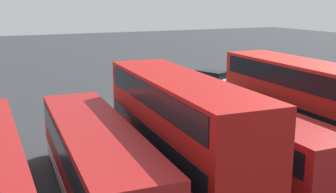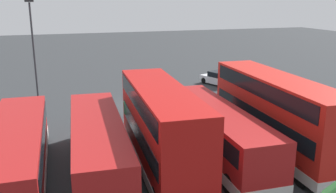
{
  "view_description": "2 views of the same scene",
  "coord_description": "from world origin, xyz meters",
  "px_view_note": "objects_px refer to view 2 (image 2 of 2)",
  "views": [
    {
      "loc": [
        9.17,
        26.46,
        7.46
      ],
      "look_at": [
        -1.99,
        2.97,
        1.48
      ],
      "focal_mm": 44.89,
      "sensor_mm": 36.0,
      "label": 1
    },
    {
      "loc": [
        7.28,
        29.95,
        9.02
      ],
      "look_at": [
        -1.87,
        1.8,
        1.07
      ],
      "focal_mm": 39.35,
      "sensor_mm": 36.0,
      "label": 2
    }
  ],
  "objects_px": {
    "bus_single_deck_sixth": "(17,152)",
    "lamp_post_tall": "(33,46)",
    "waste_bin_yellow": "(107,109)",
    "bus_single_deck_near_end": "(333,121)",
    "car_hatchback_silver": "(220,79)",
    "bus_single_deck_fifth": "(98,145)",
    "bus_single_deck_third": "(216,130)",
    "bus_double_decker_fourth": "(161,126)",
    "bus_double_decker_second": "(276,111)"
  },
  "relations": [
    {
      "from": "bus_single_deck_third",
      "to": "bus_single_deck_sixth",
      "type": "relative_size",
      "value": 0.97
    },
    {
      "from": "bus_single_deck_near_end",
      "to": "lamp_post_tall",
      "type": "xyz_separation_m",
      "value": [
        17.66,
        -15.24,
        3.54
      ]
    },
    {
      "from": "waste_bin_yellow",
      "to": "bus_double_decker_second",
      "type": "bearing_deg",
      "value": 130.59
    },
    {
      "from": "bus_double_decker_fourth",
      "to": "waste_bin_yellow",
      "type": "xyz_separation_m",
      "value": [
        1.34,
        -10.51,
        -1.97
      ]
    },
    {
      "from": "bus_double_decker_fourth",
      "to": "bus_single_deck_fifth",
      "type": "relative_size",
      "value": 0.92
    },
    {
      "from": "bus_double_decker_fourth",
      "to": "bus_double_decker_second",
      "type": "bearing_deg",
      "value": -176.72
    },
    {
      "from": "bus_single_deck_sixth",
      "to": "car_hatchback_silver",
      "type": "height_order",
      "value": "bus_single_deck_sixth"
    },
    {
      "from": "bus_double_decker_fourth",
      "to": "bus_single_deck_sixth",
      "type": "height_order",
      "value": "bus_double_decker_fourth"
    },
    {
      "from": "bus_double_decker_second",
      "to": "bus_single_deck_third",
      "type": "relative_size",
      "value": 1.03
    },
    {
      "from": "waste_bin_yellow",
      "to": "car_hatchback_silver",
      "type": "bearing_deg",
      "value": -153.35
    },
    {
      "from": "bus_double_decker_fourth",
      "to": "bus_single_deck_fifth",
      "type": "bearing_deg",
      "value": -7.9
    },
    {
      "from": "bus_double_decker_second",
      "to": "bus_single_deck_sixth",
      "type": "bearing_deg",
      "value": -1.25
    },
    {
      "from": "bus_double_decker_second",
      "to": "bus_double_decker_fourth",
      "type": "xyz_separation_m",
      "value": [
        7.31,
        0.42,
        -0.0
      ]
    },
    {
      "from": "bus_single_deck_near_end",
      "to": "bus_double_decker_fourth",
      "type": "distance_m",
      "value": 11.16
    },
    {
      "from": "lamp_post_tall",
      "to": "waste_bin_yellow",
      "type": "relative_size",
      "value": 9.41
    },
    {
      "from": "bus_double_decker_fourth",
      "to": "bus_single_deck_fifth",
      "type": "distance_m",
      "value": 3.43
    },
    {
      "from": "bus_single_deck_fifth",
      "to": "bus_single_deck_sixth",
      "type": "distance_m",
      "value": 3.94
    },
    {
      "from": "bus_double_decker_fourth",
      "to": "waste_bin_yellow",
      "type": "relative_size",
      "value": 11.35
    },
    {
      "from": "bus_double_decker_fourth",
      "to": "bus_single_deck_fifth",
      "type": "height_order",
      "value": "bus_double_decker_fourth"
    },
    {
      "from": "bus_double_decker_second",
      "to": "waste_bin_yellow",
      "type": "relative_size",
      "value": 12.52
    },
    {
      "from": "bus_single_deck_sixth",
      "to": "waste_bin_yellow",
      "type": "bearing_deg",
      "value": -121.09
    },
    {
      "from": "bus_single_deck_sixth",
      "to": "car_hatchback_silver",
      "type": "relative_size",
      "value": 2.5
    },
    {
      "from": "bus_single_deck_third",
      "to": "waste_bin_yellow",
      "type": "bearing_deg",
      "value": -63.96
    },
    {
      "from": "bus_single_deck_near_end",
      "to": "bus_single_deck_fifth",
      "type": "distance_m",
      "value": 14.44
    },
    {
      "from": "bus_single_deck_third",
      "to": "car_hatchback_silver",
      "type": "bearing_deg",
      "value": -116.65
    },
    {
      "from": "car_hatchback_silver",
      "to": "waste_bin_yellow",
      "type": "xyz_separation_m",
      "value": [
        13.17,
        6.61,
        -0.23
      ]
    },
    {
      "from": "bus_single_deck_third",
      "to": "waste_bin_yellow",
      "type": "distance_m",
      "value": 11.13
    },
    {
      "from": "bus_double_decker_fourth",
      "to": "bus_single_deck_fifth",
      "type": "xyz_separation_m",
      "value": [
        3.3,
        -0.46,
        -0.82
      ]
    },
    {
      "from": "bus_single_deck_sixth",
      "to": "lamp_post_tall",
      "type": "distance_m",
      "value": 14.76
    },
    {
      "from": "car_hatchback_silver",
      "to": "lamp_post_tall",
      "type": "relative_size",
      "value": 0.53
    },
    {
      "from": "bus_double_decker_second",
      "to": "bus_single_deck_fifth",
      "type": "bearing_deg",
      "value": -0.21
    },
    {
      "from": "bus_single_deck_third",
      "to": "lamp_post_tall",
      "type": "distance_m",
      "value": 17.99
    },
    {
      "from": "lamp_post_tall",
      "to": "bus_double_decker_fourth",
      "type": "bearing_deg",
      "value": 113.47
    },
    {
      "from": "bus_double_decker_second",
      "to": "bus_double_decker_fourth",
      "type": "distance_m",
      "value": 7.32
    },
    {
      "from": "waste_bin_yellow",
      "to": "bus_single_deck_near_end",
      "type": "bearing_deg",
      "value": 139.34
    },
    {
      "from": "bus_single_deck_third",
      "to": "bus_single_deck_fifth",
      "type": "height_order",
      "value": "same"
    },
    {
      "from": "bus_double_decker_fourth",
      "to": "bus_single_deck_third",
      "type": "bearing_deg",
      "value": -170.88
    },
    {
      "from": "bus_double_decker_second",
      "to": "car_hatchback_silver",
      "type": "xyz_separation_m",
      "value": [
        -4.52,
        -16.7,
        -1.75
      ]
    },
    {
      "from": "bus_double_decker_second",
      "to": "lamp_post_tall",
      "type": "bearing_deg",
      "value": -46.58
    },
    {
      "from": "bus_single_deck_near_end",
      "to": "bus_double_decker_second",
      "type": "xyz_separation_m",
      "value": [
        3.81,
        -0.61,
        0.83
      ]
    },
    {
      "from": "bus_double_decker_fourth",
      "to": "waste_bin_yellow",
      "type": "distance_m",
      "value": 10.78
    },
    {
      "from": "lamp_post_tall",
      "to": "bus_single_deck_near_end",
      "type": "bearing_deg",
      "value": 139.2
    },
    {
      "from": "waste_bin_yellow",
      "to": "bus_single_deck_third",
      "type": "bearing_deg",
      "value": 116.04
    },
    {
      "from": "bus_single_deck_third",
      "to": "car_hatchback_silver",
      "type": "distance_m",
      "value": 18.55
    },
    {
      "from": "car_hatchback_silver",
      "to": "lamp_post_tall",
      "type": "height_order",
      "value": "lamp_post_tall"
    },
    {
      "from": "bus_single_deck_third",
      "to": "lamp_post_tall",
      "type": "bearing_deg",
      "value": -55.22
    },
    {
      "from": "bus_double_decker_second",
      "to": "bus_single_deck_fifth",
      "type": "xyz_separation_m",
      "value": [
        10.61,
        -0.04,
        -0.83
      ]
    },
    {
      "from": "bus_double_decker_fourth",
      "to": "waste_bin_yellow",
      "type": "bearing_deg",
      "value": -82.76
    },
    {
      "from": "car_hatchback_silver",
      "to": "bus_single_deck_fifth",
      "type": "bearing_deg",
      "value": 47.75
    },
    {
      "from": "bus_single_deck_fifth",
      "to": "waste_bin_yellow",
      "type": "distance_m",
      "value": 10.31
    }
  ]
}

